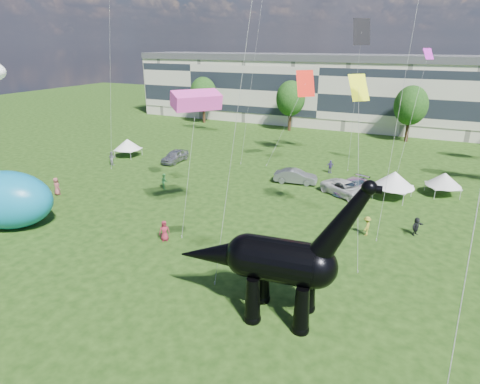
% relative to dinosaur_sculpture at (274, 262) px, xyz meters
% --- Properties ---
extents(ground, '(220.00, 220.00, 0.00)m').
position_rel_dinosaur_sculpture_xyz_m(ground, '(-4.28, -2.21, -3.50)').
color(ground, '#16330C').
rests_on(ground, ground).
extents(terrace_row, '(78.00, 11.00, 12.00)m').
position_rel_dinosaur_sculpture_xyz_m(terrace_row, '(-12.28, 59.79, 2.50)').
color(terrace_row, beige).
rests_on(terrace_row, ground).
extents(tree_far_left, '(5.20, 5.20, 9.44)m').
position_rel_dinosaur_sculpture_xyz_m(tree_far_left, '(-34.28, 50.79, 2.79)').
color(tree_far_left, '#382314').
rests_on(tree_far_left, ground).
extents(tree_mid_left, '(5.20, 5.20, 9.44)m').
position_rel_dinosaur_sculpture_xyz_m(tree_mid_left, '(-16.28, 50.79, 2.79)').
color(tree_mid_left, '#382314').
rests_on(tree_mid_left, ground).
extents(tree_mid_right, '(5.20, 5.20, 9.44)m').
position_rel_dinosaur_sculpture_xyz_m(tree_mid_right, '(3.72, 50.79, 2.79)').
color(tree_mid_right, '#382314').
rests_on(tree_mid_right, ground).
extents(dinosaur_sculpture, '(11.38, 3.44, 9.27)m').
position_rel_dinosaur_sculpture_xyz_m(dinosaur_sculpture, '(0.00, 0.00, 0.00)').
color(dinosaur_sculpture, black).
rests_on(dinosaur_sculpture, ground).
extents(car_silver, '(2.06, 4.87, 1.64)m').
position_rel_dinosaur_sculpture_xyz_m(car_silver, '(-23.52, 24.56, -2.68)').
color(car_silver, '#B2B2B7').
rests_on(car_silver, ground).
extents(car_grey, '(5.05, 2.42, 1.60)m').
position_rel_dinosaur_sculpture_xyz_m(car_grey, '(-6.12, 23.24, -2.70)').
color(car_grey, slate).
rests_on(car_grey, ground).
extents(car_white, '(6.10, 4.98, 1.55)m').
position_rel_dinosaur_sculpture_xyz_m(car_white, '(-0.06, 21.62, -2.73)').
color(car_white, silver).
rests_on(car_white, ground).
extents(car_dark, '(3.58, 5.43, 1.46)m').
position_rel_dinosaur_sculpture_xyz_m(car_dark, '(0.22, 22.84, -2.77)').
color(car_dark, '#595960').
rests_on(car_dark, ground).
extents(gazebo_near, '(4.84, 4.84, 2.87)m').
position_rel_dinosaur_sculpture_xyz_m(gazebo_near, '(4.41, 23.09, -1.49)').
color(gazebo_near, white).
rests_on(gazebo_near, ground).
extents(gazebo_far, '(4.62, 4.62, 2.46)m').
position_rel_dinosaur_sculpture_xyz_m(gazebo_far, '(9.08, 26.24, -1.77)').
color(gazebo_far, silver).
rests_on(gazebo_far, ground).
extents(gazebo_left, '(3.87, 3.87, 2.53)m').
position_rel_dinosaur_sculpture_xyz_m(gazebo_left, '(-31.04, 24.06, -1.73)').
color(gazebo_left, white).
rests_on(gazebo_left, ground).
extents(inflatable_teal, '(9.30, 7.48, 5.04)m').
position_rel_dinosaur_sculpture_xyz_m(inflatable_teal, '(-25.02, 1.43, -0.98)').
color(inflatable_teal, '#0D79A7').
rests_on(inflatable_teal, ground).
extents(visitors, '(50.97, 44.49, 1.89)m').
position_rel_dinosaur_sculpture_xyz_m(visitors, '(-8.22, 12.31, -2.65)').
color(visitors, olive).
rests_on(visitors, ground).
extents(kites, '(60.30, 48.54, 28.64)m').
position_rel_dinosaur_sculpture_xyz_m(kites, '(5.52, 25.18, 14.26)').
color(kites, red).
rests_on(kites, ground).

